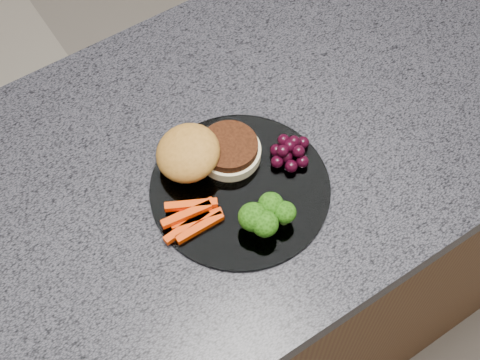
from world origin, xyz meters
name	(u,v)px	position (x,y,z in m)	size (l,w,h in m)	color
island_cabinet	(260,257)	(0.00, 0.00, 0.43)	(1.20, 0.60, 0.86)	brown
countertop	(268,135)	(0.00, 0.00, 0.88)	(1.20, 0.60, 0.04)	#45444D
plate	(240,188)	(-0.10, -0.07, 0.90)	(0.26, 0.26, 0.01)	white
burger	(203,154)	(-0.12, 0.00, 0.93)	(0.15, 0.11, 0.05)	#F7E6AE
carrot_sticks	(192,217)	(-0.18, -0.08, 0.91)	(0.09, 0.06, 0.02)	#F23C04
broccoli	(265,216)	(-0.10, -0.14, 0.93)	(0.08, 0.06, 0.05)	#568931
grape_bunch	(290,151)	(-0.01, -0.06, 0.92)	(0.07, 0.06, 0.03)	black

